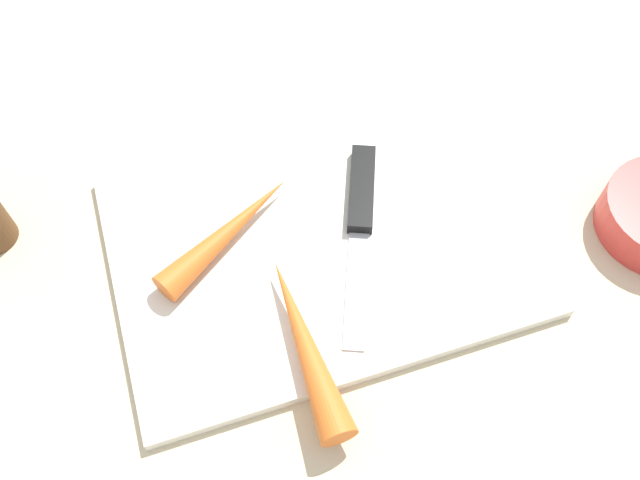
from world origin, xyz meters
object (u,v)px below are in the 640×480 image
knife (361,201)px  carrot_short (228,232)px  carrot_long (305,343)px  cutting_board (320,243)px

knife → carrot_short: size_ratio=1.29×
carrot_short → carrot_long: 0.12m
cutting_board → carrot_long: 0.11m
knife → carrot_short: (-0.12, 0.00, 0.01)m
cutting_board → carrot_long: (-0.04, -0.09, 0.02)m
cutting_board → knife: 0.05m
cutting_board → carrot_long: size_ratio=2.28×
knife → carrot_long: carrot_long is taller
knife → carrot_short: carrot_short is taller
cutting_board → knife: knife is taller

